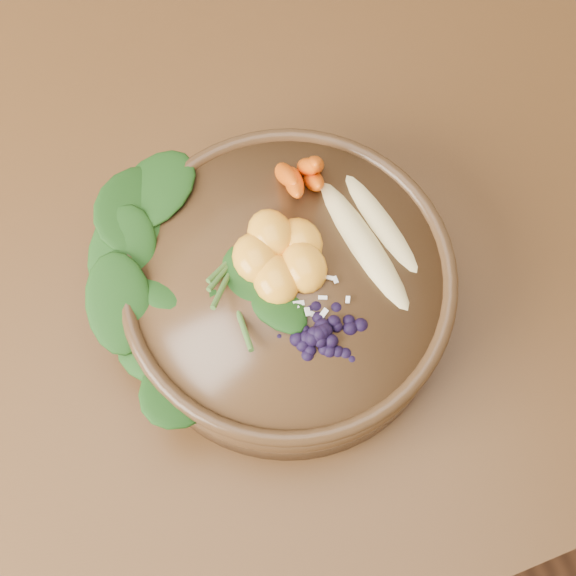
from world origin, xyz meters
name	(u,v)px	position (x,y,z in m)	size (l,w,h in m)	color
ground	(220,387)	(0.00, 0.00, 0.00)	(4.00, 4.00, 0.00)	#381E0F
dining_table	(176,252)	(0.00, 0.00, 0.66)	(1.60, 0.90, 0.75)	#331C0C
stoneware_bowl	(288,292)	(0.09, -0.14, 0.79)	(0.31, 0.31, 0.08)	#4A321C
kale_heap	(209,228)	(0.03, -0.08, 0.86)	(0.20, 0.18, 0.05)	#1F4917
carrot_cluster	(304,157)	(0.13, -0.05, 0.88)	(0.06, 0.06, 0.08)	#F25F0C
banana_halves	(374,227)	(0.17, -0.13, 0.85)	(0.08, 0.18, 0.03)	#E0CC84
mandarin_cluster	(281,250)	(0.09, -0.12, 0.85)	(0.09, 0.10, 0.03)	#FEA224
blueberry_pile	(323,327)	(0.09, -0.20, 0.85)	(0.14, 0.11, 0.04)	black
coconut_flakes	(300,293)	(0.09, -0.16, 0.84)	(0.10, 0.07, 0.01)	white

